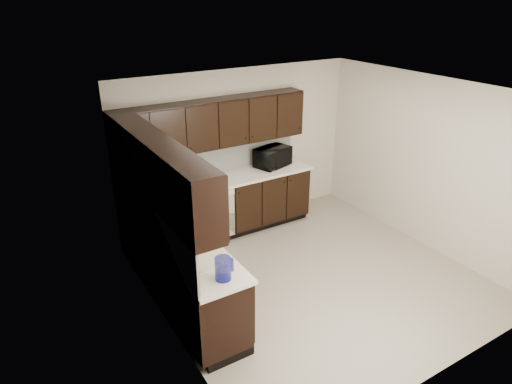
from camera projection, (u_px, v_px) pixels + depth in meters
floor at (312, 277)px, 6.16m from camera, size 4.00×4.00×0.00m
ceiling at (323, 92)px, 5.14m from camera, size 4.00×4.00×0.00m
wall_back at (238, 149)px, 7.20m from camera, size 4.00×0.02×2.50m
wall_left at (164, 234)px, 4.69m from camera, size 0.02×4.00×2.50m
wall_right at (426, 163)px, 6.60m from camera, size 0.02×4.00×2.50m
wall_front at (457, 271)px, 4.09m from camera, size 4.00×0.02×2.50m
lower_cabinets at (207, 235)px, 6.37m from camera, size 3.00×2.80×0.90m
countertop at (206, 203)px, 6.16m from camera, size 3.03×2.83×0.04m
backsplash at (184, 183)px, 6.12m from camera, size 3.00×2.80×0.48m
upper_cabinets at (193, 142)px, 5.85m from camera, size 3.00×2.80×0.70m
dishwasher at (217, 213)px, 6.70m from camera, size 0.58×0.04×0.78m
sink at (195, 257)px, 4.99m from camera, size 0.54×0.82×0.42m
microwave at (273, 157)px, 7.32m from camera, size 0.65×0.53×0.31m
soap_bottle_a at (181, 217)px, 5.50m from camera, size 0.11×0.12×0.21m
soap_bottle_b at (143, 204)px, 5.79m from camera, size 0.10×0.10×0.25m
toaster_oven at (194, 178)px, 6.58m from camera, size 0.45×0.37×0.25m
storage_bin at (156, 198)px, 6.01m from camera, size 0.62×0.55×0.20m
blue_pitcher at (223, 269)px, 4.46m from camera, size 0.16×0.16×0.24m
teal_tumbler at (165, 195)px, 6.08m from camera, size 0.12×0.12×0.21m
paper_towel_roll at (173, 213)px, 5.52m from camera, size 0.16×0.16×0.28m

